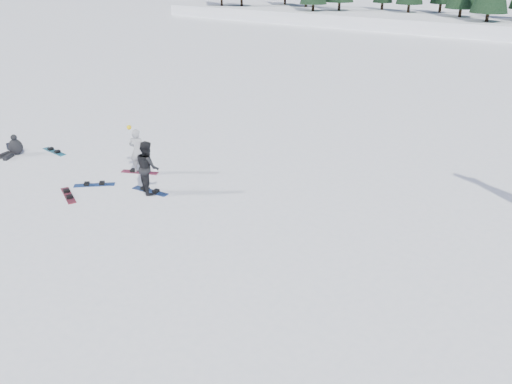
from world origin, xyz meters
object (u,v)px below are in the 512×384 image
at_px(seated_rider, 14,147).
at_px(snowboard_loose_b, 68,195).
at_px(snowboarder_woman, 137,151).
at_px(snowboarder_man, 148,167).
at_px(gear_bag, 12,147).
at_px(snowboard_loose_a, 95,185).
at_px(snowboard_loose_c, 54,152).

bearing_deg(seated_rider, snowboard_loose_b, -32.86).
bearing_deg(snowboarder_woman, snowboarder_man, 123.56).
bearing_deg(snowboard_loose_b, snowboarder_man, 67.93).
distance_m(snowboarder_man, snowboard_loose_b, 3.05).
distance_m(gear_bag, snowboard_loose_b, 6.33).
relative_size(seated_rider, snowboard_loose_b, 0.78).
xyz_separation_m(snowboard_loose_b, snowboard_loose_a, (0.00, 1.14, 0.00)).
height_order(gear_bag, snowboard_loose_b, gear_bag).
height_order(snowboard_loose_c, snowboard_loose_a, same).
bearing_deg(gear_bag, snowboarder_woman, 12.99).
bearing_deg(snowboarder_woman, snowboard_loose_a, 51.32).
bearing_deg(snowboarder_man, snowboard_loose_c, 24.07).
relative_size(snowboarder_man, gear_bag, 4.31).
bearing_deg(snowboard_loose_a, seated_rider, 136.83).
distance_m(seated_rider, snowboard_loose_b, 5.60).
bearing_deg(snowboard_loose_a, snowboarder_woman, 34.19).
distance_m(gear_bag, snowboard_loose_c, 1.97).
relative_size(gear_bag, snowboard_loose_a, 0.30).
bearing_deg(snowboard_loose_a, snowboard_loose_c, 121.66).
height_order(seated_rider, snowboard_loose_a, seated_rider).
height_order(seated_rider, gear_bag, seated_rider).
relative_size(snowboarder_man, snowboard_loose_b, 1.29).
xyz_separation_m(snowboarder_woman, snowboard_loose_c, (-4.87, -0.59, -0.90)).
relative_size(snowboarder_woman, gear_bag, 4.37).
distance_m(gear_bag, snowboard_loose_a, 6.17).
xyz_separation_m(snowboarder_man, snowboard_loose_a, (-2.11, -0.84, -0.95)).
distance_m(snowboarder_woman, snowboard_loose_c, 4.99).
bearing_deg(snowboard_loose_b, snowboarder_woman, 106.35).
bearing_deg(snowboard_loose_b, seated_rider, -167.79).
xyz_separation_m(snowboard_loose_c, snowboard_loose_a, (4.43, -1.26, 0.00)).
distance_m(snowboarder_man, seated_rider, 7.63).
bearing_deg(snowboarder_man, snowboarder_woman, -3.39).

